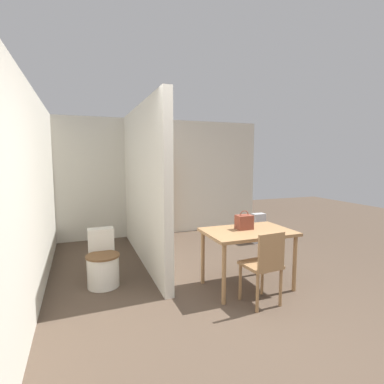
{
  "coord_description": "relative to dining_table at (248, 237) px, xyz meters",
  "views": [
    {
      "loc": [
        -1.52,
        -2.2,
        1.69
      ],
      "look_at": [
        0.09,
        2.05,
        1.17
      ],
      "focal_mm": 28.0,
      "sensor_mm": 36.0,
      "label": 1
    }
  ],
  "objects": [
    {
      "name": "ground_plane",
      "position": [
        -0.49,
        -1.07,
        -0.67
      ],
      "size": [
        16.0,
        16.0,
        0.0
      ],
      "primitive_type": "plane",
      "color": "#4C3D30"
    },
    {
      "name": "wall_back",
      "position": [
        -0.49,
        3.13,
        0.58
      ],
      "size": [
        4.97,
        0.12,
        2.5
      ],
      "color": "beige",
      "rests_on": "ground_plane"
    },
    {
      "name": "wall_left",
      "position": [
        -2.54,
        1.0,
        0.58
      ],
      "size": [
        0.12,
        5.14,
        2.5
      ],
      "color": "beige",
      "rests_on": "ground_plane"
    },
    {
      "name": "partition_wall",
      "position": [
        -1.05,
        1.55,
        0.58
      ],
      "size": [
        0.12,
        3.04,
        2.5
      ],
      "color": "beige",
      "rests_on": "ground_plane"
    },
    {
      "name": "dining_table",
      "position": [
        0.0,
        0.0,
        0.0
      ],
      "size": [
        1.12,
        0.75,
        0.76
      ],
      "color": "#997047",
      "rests_on": "ground_plane"
    },
    {
      "name": "wooden_chair",
      "position": [
        -0.08,
        -0.49,
        -0.18
      ],
      "size": [
        0.42,
        0.42,
        0.87
      ],
      "rotation": [
        0.0,
        0.0,
        0.08
      ],
      "color": "#997047",
      "rests_on": "ground_plane"
    },
    {
      "name": "toilet",
      "position": [
        -1.76,
        0.75,
        -0.38
      ],
      "size": [
        0.44,
        0.58,
        0.72
      ],
      "color": "silver",
      "rests_on": "ground_plane"
    },
    {
      "name": "handbag",
      "position": [
        -0.01,
        0.08,
        0.18
      ],
      "size": [
        0.21,
        0.15,
        0.25
      ],
      "color": "brown",
      "rests_on": "dining_table"
    },
    {
      "name": "wooden_cabinet",
      "position": [
        -0.52,
        2.86,
        0.17
      ],
      "size": [
        0.51,
        0.41,
        1.68
      ],
      "color": "brown",
      "rests_on": "ground_plane"
    },
    {
      "name": "space_heater",
      "position": [
        1.28,
        1.71,
        -0.38
      ],
      "size": [
        0.25,
        0.16,
        0.59
      ],
      "color": "#BCBCC1",
      "rests_on": "ground_plane"
    }
  ]
}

